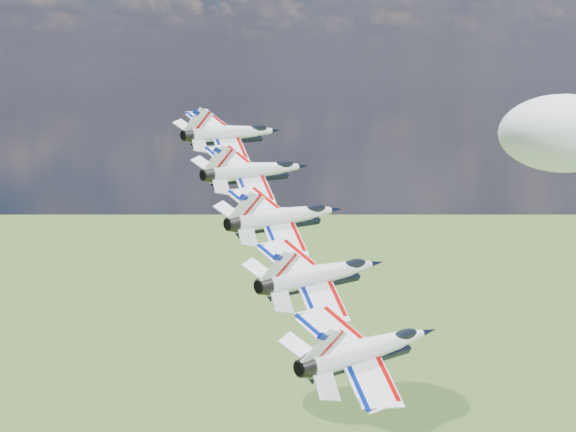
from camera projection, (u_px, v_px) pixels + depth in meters
The scene contains 5 objects.
jet_0 at pixel (235, 133), 104.19m from camera, with size 10.78×15.97×4.77m, color white, non-canonical shape.
jet_1 at pixel (259, 170), 94.62m from camera, with size 10.78×15.97×4.77m, color white, non-canonical shape.
jet_2 at pixel (288, 216), 85.04m from camera, with size 10.78×15.97×4.77m, color white, non-canonical shape.
jet_3 at pixel (325, 273), 75.46m from camera, with size 10.78×15.97×4.77m, color white, non-canonical shape.
jet_4 at pixel (372, 348), 65.88m from camera, with size 10.78×15.97×4.77m, color silver, non-canonical shape.
Camera 1 is at (36.04, -71.98, 173.57)m, focal length 50.00 mm.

